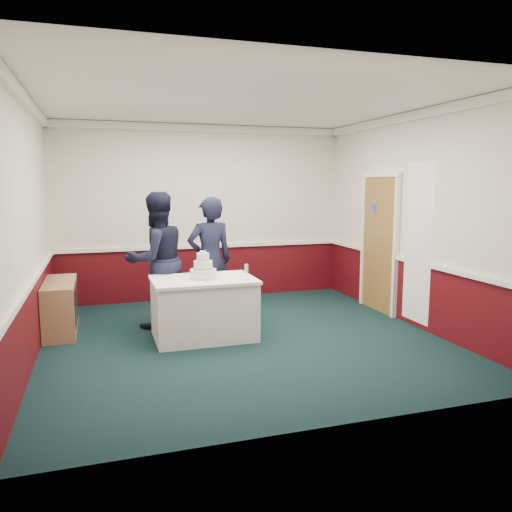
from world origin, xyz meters
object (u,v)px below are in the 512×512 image
object	(u,v)px
wedding_cake	(203,270)
champagne_flute	(246,269)
cake_table	(204,308)
cake_knife	(204,281)
person_man	(157,260)
person_woman	(210,260)
sideboard	(61,307)

from	to	relation	value
wedding_cake	champagne_flute	bearing A→B (deg)	-29.25
cake_table	cake_knife	distance (m)	0.44
person_man	person_woman	xyz separation A→B (m)	(0.76, -0.01, -0.04)
wedding_cake	champagne_flute	size ratio (longest dim) A/B	1.78
sideboard	cake_table	distance (m)	1.99
sideboard	wedding_cake	distance (m)	2.06
person_woman	wedding_cake	bearing A→B (deg)	65.06
champagne_flute	person_man	world-z (taller)	person_man
champagne_flute	cake_knife	bearing A→B (deg)	171.42
cake_knife	person_man	bearing A→B (deg)	96.47
sideboard	person_man	bearing A→B (deg)	-4.93
cake_knife	person_man	xyz separation A→B (m)	(-0.48, 0.92, 0.16)
cake_table	cake_knife	xyz separation A→B (m)	(-0.03, -0.20, 0.39)
cake_table	champagne_flute	bearing A→B (deg)	-29.25
cake_knife	champagne_flute	world-z (taller)	champagne_flute
person_woman	person_man	bearing A→B (deg)	-6.42
sideboard	person_man	world-z (taller)	person_man
cake_knife	person_woman	distance (m)	0.96
person_man	cake_table	bearing A→B (deg)	104.03
wedding_cake	champagne_flute	distance (m)	0.57
sideboard	person_man	distance (m)	1.43
wedding_cake	person_man	size ratio (longest dim) A/B	0.19
champagne_flute	person_woman	xyz separation A→B (m)	(-0.25, 0.99, -0.02)
cake_knife	person_woman	xyz separation A→B (m)	(0.28, 0.91, 0.12)
cake_knife	person_man	size ratio (longest dim) A/B	0.12
person_woman	sideboard	bearing A→B (deg)	-9.25
wedding_cake	cake_knife	bearing A→B (deg)	-98.53
cake_table	wedding_cake	xyz separation A→B (m)	(-0.00, 0.00, 0.50)
cake_knife	champagne_flute	distance (m)	0.55
person_man	champagne_flute	bearing A→B (deg)	113.92
wedding_cake	person_man	bearing A→B (deg)	125.52
wedding_cake	cake_table	bearing A→B (deg)	-90.00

